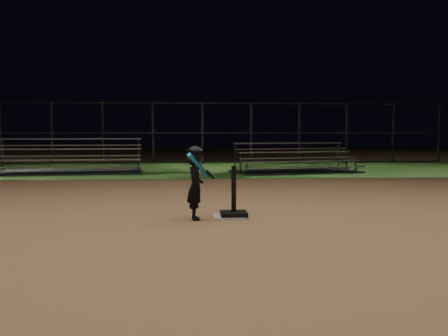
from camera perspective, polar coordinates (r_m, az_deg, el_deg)
ground at (r=7.17m, az=0.59°, el=-5.75°), size 80.00×80.00×0.00m
grass_strip at (r=17.09m, az=-2.22°, el=-0.05°), size 60.00×8.00×0.01m
home_plate at (r=7.17m, az=0.59°, el=-5.65°), size 0.45×0.45×0.02m
batting_tee at (r=7.14m, az=1.14°, el=-4.53°), size 0.38×0.38×0.73m
child_batter at (r=6.91m, az=-3.35°, el=-1.43°), size 0.41×0.56×1.05m
bleacher_left at (r=15.85m, az=-17.52°, el=0.22°), size 4.54×2.49×1.07m
bleacher_right at (r=15.50m, az=8.35°, el=0.18°), size 4.12×2.67×0.93m
backstop_fence at (r=20.05m, az=-2.53°, el=4.10°), size 20.08×0.08×2.50m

